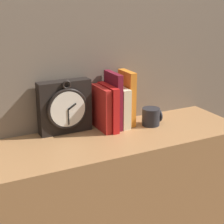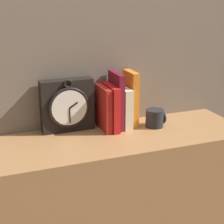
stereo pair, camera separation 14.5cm
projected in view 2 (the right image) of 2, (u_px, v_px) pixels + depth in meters
The scene contains 9 objects.
wall_back at pixel (94, 6), 1.51m from camera, with size 6.00×0.05×2.60m.
bookshelf at pixel (112, 224), 1.61m from camera, with size 1.12×0.36×0.81m.
clock at pixel (67, 106), 1.52m from camera, with size 0.22×0.07×0.22m.
book_slot0_red at pixel (104, 108), 1.54m from camera, with size 0.03×0.14×0.18m.
book_slot1_red at pixel (111, 107), 1.55m from camera, with size 0.03×0.15×0.19m.
book_slot2_maroon at pixel (116, 100), 1.56m from camera, with size 0.02×0.13×0.24m.
book_slot3_cream at pixel (123, 107), 1.58m from camera, with size 0.04×0.13×0.17m.
book_slot4_orange at pixel (131, 98), 1.59m from camera, with size 0.03×0.11×0.23m.
mug at pixel (155, 118), 1.59m from camera, with size 0.08×0.08×0.08m.
Camera 2 is at (-0.49, -1.29, 1.37)m, focal length 60.00 mm.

